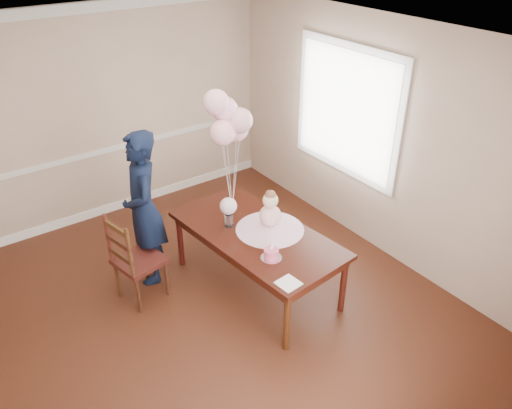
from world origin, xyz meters
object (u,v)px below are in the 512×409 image
Objects in this scene: dining_chair_seat at (140,261)px; woman at (144,209)px; dining_table_top at (257,234)px; birthday_cake at (271,254)px.

woman is (0.22, 0.27, 0.41)m from dining_chair_seat.
dining_chair_seat is at bearing 146.02° from dining_table_top.
birthday_cake is 1.41m from dining_chair_seat.
woman reaches higher than dining_table_top.
dining_chair_seat is 0.54m from woman.
woman is (-0.71, 1.29, 0.11)m from birthday_cake.
dining_chair_seat is (-1.07, 0.58, -0.23)m from dining_table_top.
birthday_cake is at bearing -59.55° from dining_chair_seat.
woman reaches higher than dining_chair_seat.
birthday_cake reaches higher than dining_table_top.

